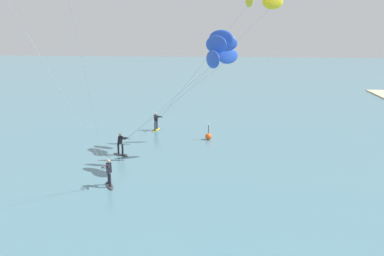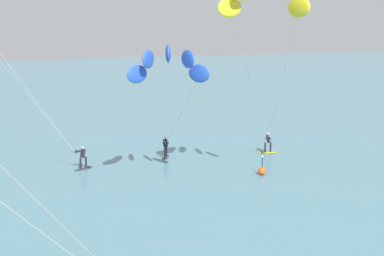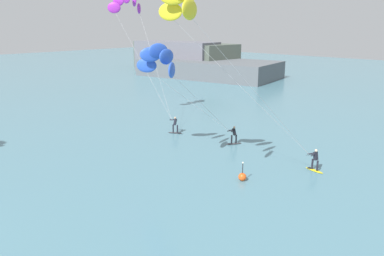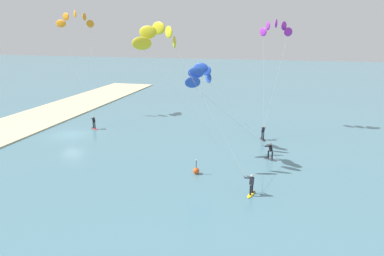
{
  "view_description": "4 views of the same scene",
  "coord_description": "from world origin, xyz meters",
  "px_view_note": "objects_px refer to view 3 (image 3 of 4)",
  "views": [
    {
      "loc": [
        -26.89,
        15.4,
        9.11
      ],
      "look_at": [
        0.69,
        18.3,
        2.66
      ],
      "focal_mm": 39.64,
      "sensor_mm": 36.0,
      "label": 1
    },
    {
      "loc": [
        -6.8,
        -12.62,
        10.71
      ],
      "look_at": [
        2.13,
        15.46,
        4.17
      ],
      "focal_mm": 47.24,
      "sensor_mm": 36.0,
      "label": 2
    },
    {
      "loc": [
        21.27,
        -2.25,
        10.43
      ],
      "look_at": [
        0.71,
        20.39,
        1.87
      ],
      "focal_mm": 34.73,
      "sensor_mm": 36.0,
      "label": 3
    },
    {
      "loc": [
        35.61,
        24.31,
        12.21
      ],
      "look_at": [
        1.44,
        15.63,
        2.32
      ],
      "focal_mm": 32.52,
      "sensor_mm": 36.0,
      "label": 4
    }
  ],
  "objects_px": {
    "kitesurfer_mid_water": "(187,8)",
    "kitesurfer_downwind": "(129,9)",
    "kitesurfer_far_out": "(162,64)",
    "marker_buoy": "(242,177)"
  },
  "relations": [
    {
      "from": "kitesurfer_mid_water",
      "to": "kitesurfer_downwind",
      "type": "distance_m",
      "value": 19.18
    },
    {
      "from": "kitesurfer_far_out",
      "to": "kitesurfer_downwind",
      "type": "height_order",
      "value": "kitesurfer_downwind"
    },
    {
      "from": "kitesurfer_far_out",
      "to": "marker_buoy",
      "type": "relative_size",
      "value": 6.76
    },
    {
      "from": "kitesurfer_mid_water",
      "to": "kitesurfer_downwind",
      "type": "bearing_deg",
      "value": 151.26
    },
    {
      "from": "kitesurfer_downwind",
      "to": "marker_buoy",
      "type": "distance_m",
      "value": 22.74
    },
    {
      "from": "kitesurfer_far_out",
      "to": "marker_buoy",
      "type": "xyz_separation_m",
      "value": [
        6.86,
        0.88,
        -7.32
      ]
    },
    {
      "from": "kitesurfer_downwind",
      "to": "marker_buoy",
      "type": "relative_size",
      "value": 9.87
    },
    {
      "from": "marker_buoy",
      "to": "kitesurfer_far_out",
      "type": "bearing_deg",
      "value": -172.7
    },
    {
      "from": "kitesurfer_mid_water",
      "to": "kitesurfer_downwind",
      "type": "relative_size",
      "value": 0.95
    },
    {
      "from": "marker_buoy",
      "to": "kitesurfer_downwind",
      "type": "bearing_deg",
      "value": 163.15
    }
  ]
}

